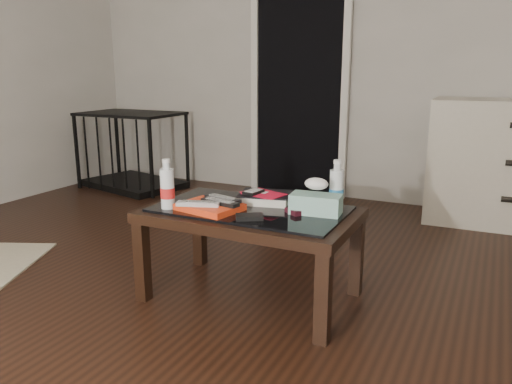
% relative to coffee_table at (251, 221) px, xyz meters
% --- Properties ---
extents(ground, '(5.00, 5.00, 0.00)m').
position_rel_coffee_table_xyz_m(ground, '(-0.18, -0.35, -0.40)').
color(ground, black).
rests_on(ground, ground).
extents(doorway, '(0.90, 0.08, 2.07)m').
position_rel_coffee_table_xyz_m(doorway, '(-0.58, 2.11, 0.63)').
color(doorway, black).
rests_on(doorway, ground).
extents(coffee_table, '(1.00, 0.60, 0.46)m').
position_rel_coffee_table_xyz_m(coffee_table, '(0.00, 0.00, 0.00)').
color(coffee_table, black).
rests_on(coffee_table, ground).
extents(pet_crate, '(1.01, 0.79, 0.71)m').
position_rel_coffee_table_xyz_m(pet_crate, '(-2.08, 1.65, -0.17)').
color(pet_crate, black).
rests_on(pet_crate, ground).
extents(magazines, '(0.31, 0.26, 0.03)m').
position_rel_coffee_table_xyz_m(magazines, '(-0.16, -0.12, 0.08)').
color(magazines, red).
rests_on(magazines, coffee_table).
extents(remote_silver, '(0.21, 0.11, 0.02)m').
position_rel_coffee_table_xyz_m(remote_silver, '(-0.19, -0.17, 0.11)').
color(remote_silver, '#A2A2A6').
rests_on(remote_silver, magazines).
extents(remote_black_front, '(0.21, 0.09, 0.02)m').
position_rel_coffee_table_xyz_m(remote_black_front, '(-0.11, -0.10, 0.11)').
color(remote_black_front, black).
rests_on(remote_black_front, magazines).
extents(remote_black_back, '(0.21, 0.10, 0.02)m').
position_rel_coffee_table_xyz_m(remote_black_back, '(-0.13, -0.04, 0.11)').
color(remote_black_back, black).
rests_on(remote_black_back, magazines).
extents(textbook, '(0.29, 0.25, 0.05)m').
position_rel_coffee_table_xyz_m(textbook, '(0.02, 0.12, 0.09)').
color(textbook, black).
rests_on(textbook, coffee_table).
extents(dvd_mailers, '(0.23, 0.20, 0.01)m').
position_rel_coffee_table_xyz_m(dvd_mailers, '(0.01, 0.11, 0.11)').
color(dvd_mailers, red).
rests_on(dvd_mailers, textbook).
extents(ipod, '(0.08, 0.11, 0.02)m').
position_rel_coffee_table_xyz_m(ipod, '(-0.02, 0.08, 0.12)').
color(ipod, black).
rests_on(ipod, dvd_mailers).
extents(flip_phone, '(0.10, 0.09, 0.02)m').
position_rel_coffee_table_xyz_m(flip_phone, '(0.23, -0.00, 0.08)').
color(flip_phone, black).
rests_on(flip_phone, coffee_table).
extents(wallet, '(0.14, 0.12, 0.02)m').
position_rel_coffee_table_xyz_m(wallet, '(0.08, -0.17, 0.07)').
color(wallet, black).
rests_on(wallet, coffee_table).
extents(water_bottle_left, '(0.08, 0.08, 0.24)m').
position_rel_coffee_table_xyz_m(water_bottle_left, '(-0.35, -0.18, 0.18)').
color(water_bottle_left, silver).
rests_on(water_bottle_left, coffee_table).
extents(water_bottle_right, '(0.08, 0.08, 0.24)m').
position_rel_coffee_table_xyz_m(water_bottle_right, '(0.38, 0.15, 0.18)').
color(water_bottle_right, silver).
rests_on(water_bottle_right, coffee_table).
extents(tissue_box, '(0.24, 0.14, 0.09)m').
position_rel_coffee_table_xyz_m(tissue_box, '(0.31, 0.05, 0.11)').
color(tissue_box, '#217B6D').
rests_on(tissue_box, coffee_table).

